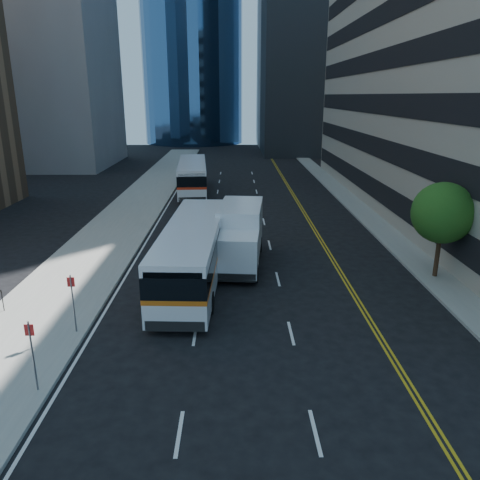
{
  "coord_description": "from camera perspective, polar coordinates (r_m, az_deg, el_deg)",
  "views": [
    {
      "loc": [
        -1.88,
        -15.43,
        9.48
      ],
      "look_at": [
        -1.57,
        6.13,
        2.8
      ],
      "focal_mm": 35.0,
      "sensor_mm": 36.0,
      "label": 1
    }
  ],
  "objects": [
    {
      "name": "bus_rear",
      "position": [
        47.93,
        -5.81,
        7.8
      ],
      "size": [
        3.52,
        12.33,
        3.14
      ],
      "rotation": [
        0.0,
        0.0,
        0.07
      ],
      "color": "white",
      "rests_on": "ground"
    },
    {
      "name": "sidewalk_west",
      "position": [
        42.4,
        -12.56,
        3.98
      ],
      "size": [
        5.0,
        90.0,
        0.15
      ],
      "primitive_type": "cube",
      "color": "gray",
      "rests_on": "ground"
    },
    {
      "name": "bus_front",
      "position": [
        24.46,
        -5.75,
        -1.38
      ],
      "size": [
        3.2,
        12.32,
        3.15
      ],
      "rotation": [
        0.0,
        0.0,
        -0.04
      ],
      "color": "silver",
      "rests_on": "ground"
    },
    {
      "name": "box_truck",
      "position": [
        27.01,
        -0.08,
        0.63
      ],
      "size": [
        3.07,
        7.21,
        3.36
      ],
      "rotation": [
        0.0,
        0.0,
        -0.1
      ],
      "color": "white",
      "rests_on": "ground"
    },
    {
      "name": "midrise_west",
      "position": [
        72.76,
        -23.71,
        22.22
      ],
      "size": [
        18.0,
        18.0,
        35.0
      ],
      "primitive_type": "cube",
      "color": "gray",
      "rests_on": "ground"
    },
    {
      "name": "ground",
      "position": [
        18.21,
        5.39,
        -14.25
      ],
      "size": [
        160.0,
        160.0,
        0.0
      ],
      "primitive_type": "plane",
      "color": "black",
      "rests_on": "ground"
    },
    {
      "name": "street_tree",
      "position": [
        26.49,
        23.49,
        3.03
      ],
      "size": [
        3.2,
        3.2,
        5.1
      ],
      "color": "#332114",
      "rests_on": "sidewalk_east"
    },
    {
      "name": "sidewalk_east",
      "position": [
        42.91,
        13.93,
        4.05
      ],
      "size": [
        2.0,
        90.0,
        0.15
      ],
      "primitive_type": "cube",
      "color": "gray",
      "rests_on": "ground"
    }
  ]
}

